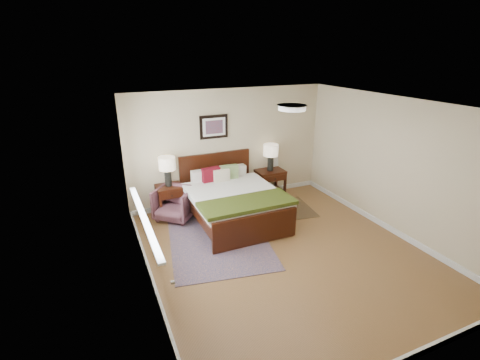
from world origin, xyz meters
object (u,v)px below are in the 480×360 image
Objects in this scene: lamp_right at (271,153)px; rug_persian at (218,239)px; nightstand_right at (270,180)px; armchair at (175,203)px; lamp_left at (167,166)px; bed at (233,196)px; nightstand_left at (169,192)px.

lamp_right is 0.25× the size of rug_persian.
armchair is at bearing -173.72° from nightstand_right.
nightstand_right is at bearing -0.35° from lamp_left.
lamp_right is at bearing 47.97° from armchair.
armchair is at bearing 152.80° from bed.
lamp_right is 2.53m from rug_persian.
lamp_right is at bearing 32.17° from bed.
lamp_right is at bearing 0.52° from nightstand_left.
nightstand_left is at bearing -179.84° from nightstand_right.
rug_persian is at bearing -68.44° from nightstand_left.
armchair reaches higher than nightstand_left.
nightstand_right is 0.26× the size of rug_persian.
lamp_right reaches higher than nightstand_left.
nightstand_right reaches higher than nightstand_left.
lamp_right is (0.00, 0.01, 0.67)m from nightstand_right.
armchair is (0.05, -0.25, -0.17)m from nightstand_left.
nightstand_right is at bearing 47.61° from armchair.
nightstand_right is 0.86× the size of armchair.
lamp_left is at bearing 141.36° from armchair.
bed is 0.96m from rug_persian.
lamp_left reaches higher than nightstand_left.
lamp_right reaches higher than bed.
lamp_left is 0.25× the size of rug_persian.
nightstand_left is (-1.09, 0.78, -0.02)m from bed.
nightstand_left is 2.37m from nightstand_right.
armchair is at bearing -173.36° from lamp_right.
lamp_left is at bearing 90.00° from nightstand_left.
nightstand_left is 0.55m from lamp_left.
lamp_left reaches higher than nightstand_right.
rug_persian is (0.55, -1.38, -0.50)m from nightstand_left.
lamp_right is at bearing 47.68° from rug_persian.
lamp_left is 2.37m from lamp_right.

